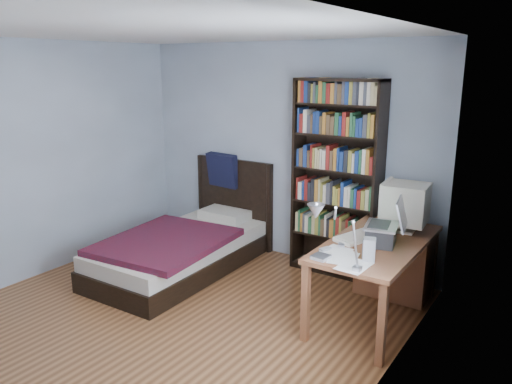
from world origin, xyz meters
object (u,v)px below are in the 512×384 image
crt_monitor (404,204)px  speaker (369,250)px  laptop (383,232)px  bed (186,246)px  desk_lamp (323,218)px  soda_can (372,227)px  keyboard (360,236)px  desk (391,260)px  bookshelf (337,179)px

crt_monitor → speaker: size_ratio=2.48×
laptop → bed: (-2.26, -0.01, -0.59)m
desk_lamp → soda_can: 1.35m
laptop → keyboard: 0.25m
keyboard → desk: bearing=86.5°
laptop → keyboard: bearing=168.6°
crt_monitor → soda_can: (-0.21, -0.22, -0.21)m
keyboard → speaker: 0.53m
desk → desk_lamp: size_ratio=2.47×
keyboard → speaker: size_ratio=2.69×
laptop → keyboard: (-0.23, 0.05, -0.10)m
desk_lamp → keyboard: (-0.15, 1.07, -0.48)m
laptop → speaker: size_ratio=2.30×
desk → bookshelf: bearing=156.8°
speaker → bed: bed is taller
keyboard → bed: bed is taller
desk_lamp → bookshelf: bearing=112.0°
desk → keyboard: keyboard is taller
crt_monitor → speaker: 0.89m
bed → desk_lamp: bearing=-24.9°
bookshelf → soda_can: bearing=-41.4°
crt_monitor → soda_can: bearing=-133.8°
desk → speaker: size_ratio=8.14×
keyboard → crt_monitor: bearing=76.6°
desk → crt_monitor: crt_monitor is taller
desk_lamp → keyboard: 1.18m
soda_can → keyboard: bearing=-100.1°
desk → desk_lamp: bearing=-90.4°
desk_lamp → bed: 2.60m
keyboard → desk_lamp: bearing=-65.2°
soda_can → bookshelf: 0.87m
crt_monitor → speaker: bearing=-89.0°
desk_lamp → speaker: (0.11, 0.62, -0.40)m
soda_can → bookshelf: bearing=138.6°
laptop → desk_lamp: 1.10m
crt_monitor → soda_can: size_ratio=4.14×
desk_lamp → bookshelf: bookshelf is taller
soda_can → bed: 2.15m
crt_monitor → desk_lamp: 1.52m
keyboard → bookshelf: (-0.59, 0.75, 0.31)m
bed → soda_can: bearing=7.2°
desk_lamp → speaker: size_ratio=3.29×
laptop → soda_can: bearing=127.7°
bed → speaker: bearing=-9.7°
keyboard → laptop: bearing=5.5°
laptop → crt_monitor: bearing=87.7°
desk → crt_monitor: size_ratio=3.29×
desk → bed: bed is taller
crt_monitor → soda_can: crt_monitor is taller
crt_monitor → bed: 2.45m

